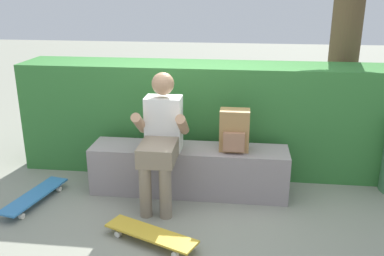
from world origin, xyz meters
TOP-DOWN VIEW (x-y plane):
  - ground_plane at (0.00, 0.00)m, footprint 24.00×24.00m
  - bench_main at (0.00, 0.27)m, footprint 1.94×0.42m
  - person_skater at (-0.23, 0.06)m, footprint 0.49×0.62m
  - skateboard_near_person at (-0.19, -0.66)m, footprint 0.81×0.50m
  - skateboard_beside_bench at (-1.43, -0.16)m, footprint 0.36×0.82m
  - backpack_on_bench at (0.44, 0.26)m, footprint 0.28×0.23m
  - hedge_row at (0.16, 0.91)m, footprint 4.13×0.61m

SIDE VIEW (x-z plane):
  - ground_plane at x=0.00m, z-range 0.00..0.00m
  - skateboard_near_person at x=-0.19m, z-range 0.03..0.12m
  - skateboard_beside_bench at x=-1.43m, z-range 0.03..0.12m
  - bench_main at x=0.00m, z-range 0.00..0.47m
  - hedge_row at x=0.16m, z-range 0.00..1.19m
  - backpack_on_bench at x=0.44m, z-range 0.47..0.87m
  - person_skater at x=-0.23m, z-range 0.06..1.28m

